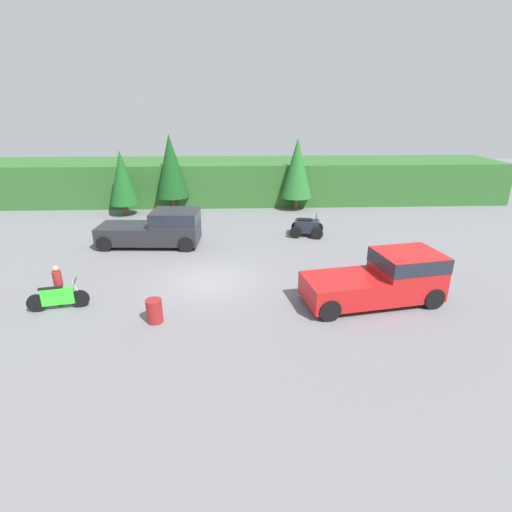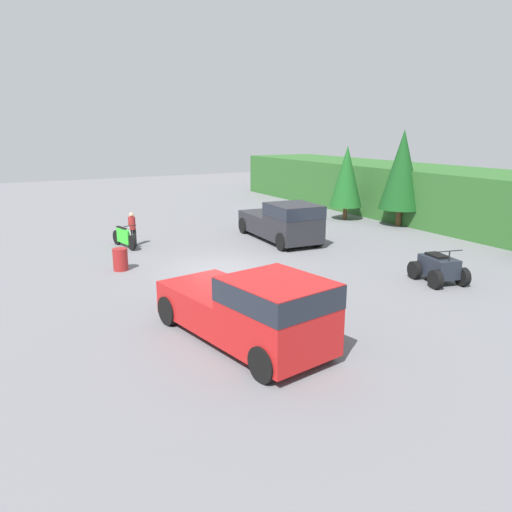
# 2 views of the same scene
# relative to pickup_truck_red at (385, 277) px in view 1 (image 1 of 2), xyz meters

# --- Properties ---
(ground_plane) EXTENTS (80.00, 80.00, 0.00)m
(ground_plane) POSITION_rel_pickup_truck_red_xyz_m (-7.02, 2.22, -1.04)
(ground_plane) COLOR slate
(hillside_backdrop) EXTENTS (44.00, 6.00, 3.13)m
(hillside_backdrop) POSITION_rel_pickup_truck_red_xyz_m (-7.02, 18.22, 0.52)
(hillside_backdrop) COLOR #2D6028
(hillside_backdrop) RESTS_ON ground_plane
(tree_left) EXTENTS (1.96, 1.96, 4.46)m
(tree_left) POSITION_rel_pickup_truck_red_xyz_m (-13.64, 13.68, 1.58)
(tree_left) COLOR brown
(tree_left) RESTS_ON ground_plane
(tree_mid_left) EXTENTS (2.38, 2.38, 5.41)m
(tree_mid_left) POSITION_rel_pickup_truck_red_xyz_m (-10.52, 15.08, 2.14)
(tree_mid_left) COLOR brown
(tree_mid_left) RESTS_ON ground_plane
(tree_mid_right) EXTENTS (2.27, 2.27, 5.16)m
(tree_mid_right) POSITION_rel_pickup_truck_red_xyz_m (-1.49, 14.80, 1.99)
(tree_mid_right) COLOR brown
(tree_mid_right) RESTS_ON ground_plane
(pickup_truck_red) EXTENTS (5.62, 3.04, 1.99)m
(pickup_truck_red) POSITION_rel_pickup_truck_red_xyz_m (0.00, 0.00, 0.00)
(pickup_truck_red) COLOR red
(pickup_truck_red) RESTS_ON ground_plane
(pickup_truck_second) EXTENTS (5.56, 2.48, 1.99)m
(pickup_truck_second) POSITION_rel_pickup_truck_red_xyz_m (-10.07, 7.08, 0.00)
(pickup_truck_second) COLOR #232328
(pickup_truck_second) RESTS_ON ground_plane
(dirt_bike) EXTENTS (2.20, 0.72, 1.15)m
(dirt_bike) POSITION_rel_pickup_truck_red_xyz_m (-12.61, -0.15, -0.56)
(dirt_bike) COLOR black
(dirt_bike) RESTS_ON ground_plane
(quad_atv) EXTENTS (2.16, 1.70, 1.31)m
(quad_atv) POSITION_rel_pickup_truck_red_xyz_m (-1.69, 8.50, -0.52)
(quad_atv) COLOR black
(quad_atv) RESTS_ON ground_plane
(rider_person) EXTENTS (0.36, 0.36, 1.62)m
(rider_person) POSITION_rel_pickup_truck_red_xyz_m (-12.71, 0.29, -0.16)
(rider_person) COLOR black
(rider_person) RESTS_ON ground_plane
(steel_barrel) EXTENTS (0.58, 0.58, 0.88)m
(steel_barrel) POSITION_rel_pickup_truck_red_xyz_m (-8.77, -1.25, -0.60)
(steel_barrel) COLOR maroon
(steel_barrel) RESTS_ON ground_plane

